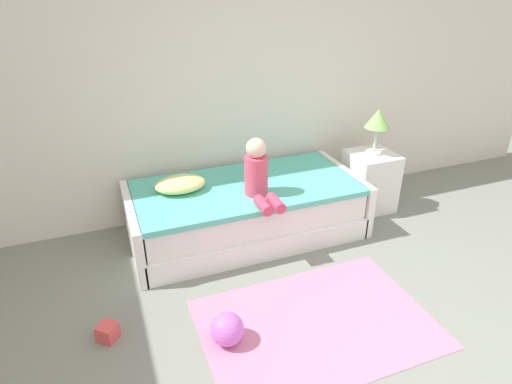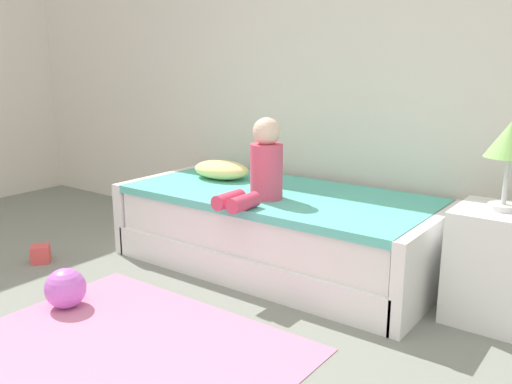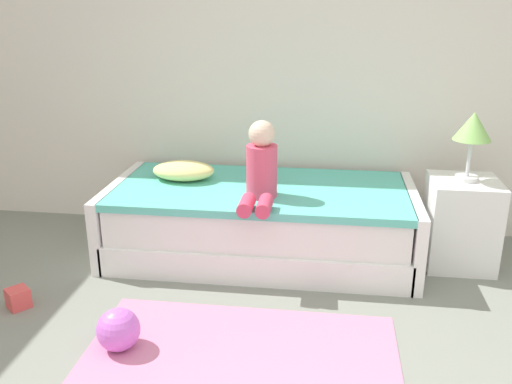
% 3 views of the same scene
% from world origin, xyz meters
% --- Properties ---
extents(wall_rear, '(7.20, 0.10, 2.90)m').
position_xyz_m(wall_rear, '(0.00, 2.60, 1.45)').
color(wall_rear, silver).
rests_on(wall_rear, ground).
extents(bed, '(2.11, 1.00, 0.50)m').
position_xyz_m(bed, '(-0.32, 2.00, 0.25)').
color(bed, white).
rests_on(bed, ground).
extents(nightstand, '(0.44, 0.44, 0.60)m').
position_xyz_m(nightstand, '(1.03, 2.02, 0.30)').
color(nightstand, white).
rests_on(nightstand, ground).
extents(table_lamp, '(0.24, 0.24, 0.45)m').
position_xyz_m(table_lamp, '(1.03, 2.02, 0.94)').
color(table_lamp, silver).
rests_on(table_lamp, nightstand).
extents(child_figure, '(0.20, 0.51, 0.50)m').
position_xyz_m(child_figure, '(-0.29, 1.77, 0.70)').
color(child_figure, '#E04C6B').
rests_on(child_figure, bed).
extents(pillow, '(0.44, 0.30, 0.13)m').
position_xyz_m(pillow, '(-0.88, 2.10, 0.56)').
color(pillow, '#F2E58C').
rests_on(pillow, bed).
extents(toy_ball, '(0.22, 0.22, 0.22)m').
position_xyz_m(toy_ball, '(-0.90, 0.77, 0.11)').
color(toy_ball, '#CC66D8').
rests_on(toy_ball, ground).
extents(area_rug, '(1.60, 1.10, 0.01)m').
position_xyz_m(area_rug, '(-0.27, 0.70, 0.00)').
color(area_rug, pink).
rests_on(area_rug, ground).
extents(toy_block, '(0.17, 0.17, 0.12)m').
position_xyz_m(toy_block, '(-1.64, 1.08, 0.06)').
color(toy_block, '#E54C4C').
rests_on(toy_block, ground).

